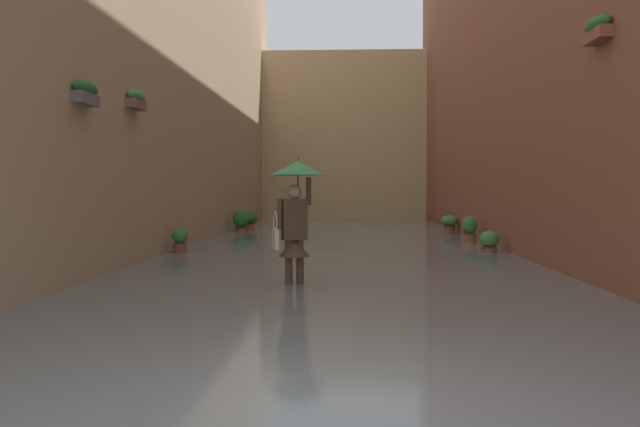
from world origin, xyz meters
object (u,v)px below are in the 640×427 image
(potted_plant_near_left, at_px, (470,231))
(potted_plant_far_right, at_px, (180,243))
(potted_plant_mid_right, at_px, (241,221))
(potted_plant_near_right, at_px, (249,221))
(potted_plant_far_left, at_px, (489,243))
(person_wading, at_px, (296,204))
(potted_plant_mid_left, at_px, (449,224))

(potted_plant_near_left, height_order, potted_plant_far_right, potted_plant_near_left)
(potted_plant_mid_right, bearing_deg, potted_plant_near_right, -94.18)
(potted_plant_far_left, bearing_deg, potted_plant_near_left, -90.92)
(potted_plant_far_left, bearing_deg, person_wading, 52.46)
(person_wading, distance_m, potted_plant_near_right, 14.19)
(potted_plant_near_left, relative_size, potted_plant_near_right, 1.12)
(potted_plant_near_left, height_order, potted_plant_far_left, potted_plant_near_left)
(potted_plant_mid_left, xyz_separation_m, potted_plant_far_left, (0.11, 6.85, -0.09))
(potted_plant_mid_left, height_order, potted_plant_far_left, potted_plant_mid_left)
(potted_plant_mid_right, relative_size, potted_plant_near_left, 1.04)
(potted_plant_near_right, bearing_deg, potted_plant_far_right, 88.46)
(potted_plant_near_left, relative_size, potted_plant_far_right, 1.19)
(person_wading, xyz_separation_m, potted_plant_far_right, (3.12, -4.85, -1.02))
(person_wading, bearing_deg, potted_plant_mid_left, -109.24)
(potted_plant_mid_right, relative_size, potted_plant_far_left, 1.42)
(person_wading, distance_m, potted_plant_far_right, 5.86)
(potted_plant_mid_right, height_order, potted_plant_far_left, potted_plant_mid_right)
(potted_plant_far_right, bearing_deg, potted_plant_near_left, -155.54)
(potted_plant_far_right, bearing_deg, potted_plant_mid_left, -134.89)
(potted_plant_mid_right, xyz_separation_m, potted_plant_near_left, (-7.20, 4.38, -0.05))
(potted_plant_mid_left, height_order, potted_plant_far_right, potted_plant_mid_left)
(potted_plant_mid_right, relative_size, potted_plant_mid_left, 1.23)
(person_wading, relative_size, potted_plant_near_right, 2.68)
(potted_plant_mid_left, bearing_deg, potted_plant_near_right, -12.34)
(person_wading, xyz_separation_m, potted_plant_near_right, (2.88, -13.86, -0.95))
(person_wading, relative_size, potted_plant_far_left, 3.26)
(potted_plant_mid_right, xyz_separation_m, potted_plant_near_right, (-0.09, -1.29, -0.07))
(person_wading, bearing_deg, potted_plant_near_right, -78.26)
(person_wading, height_order, potted_plant_far_left, person_wading)
(person_wading, relative_size, potted_plant_mid_left, 2.82)
(potted_plant_near_left, bearing_deg, potted_plant_near_right, -38.57)
(potted_plant_far_right, bearing_deg, potted_plant_far_left, -175.37)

